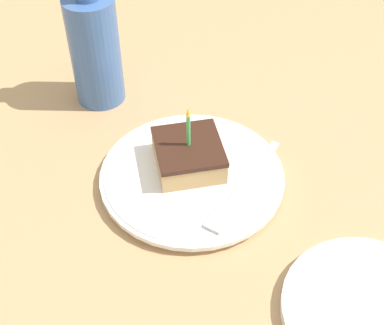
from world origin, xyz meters
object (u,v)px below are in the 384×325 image
object	(u,v)px
fork	(241,190)
side_plate	(371,313)
plate	(192,176)
bottle	(95,47)
cake_slice	(188,153)

from	to	relation	value
fork	side_plate	xyz separation A→B (m)	(0.20, 0.10, -0.01)
side_plate	fork	bearing A→B (deg)	-154.23
plate	side_plate	world-z (taller)	plate
fork	plate	bearing A→B (deg)	-129.39
bottle	side_plate	size ratio (longest dim) A/B	1.19
plate	cake_slice	bearing A→B (deg)	-175.39
cake_slice	bottle	world-z (taller)	bottle
plate	fork	size ratio (longest dim) A/B	1.72
fork	side_plate	world-z (taller)	fork
plate	side_plate	size ratio (longest dim) A/B	1.28
fork	bottle	distance (m)	0.33
bottle	side_plate	bearing A→B (deg)	29.23
plate	bottle	world-z (taller)	bottle
bottle	plate	bearing A→B (deg)	26.04
cake_slice	side_plate	distance (m)	0.31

